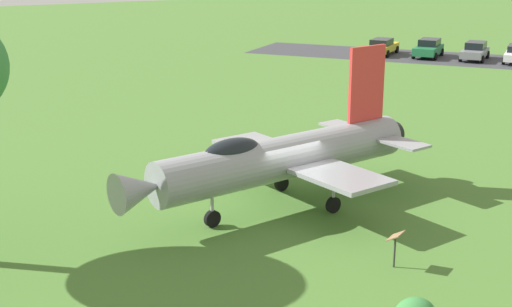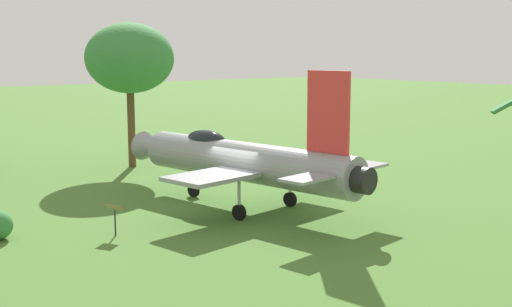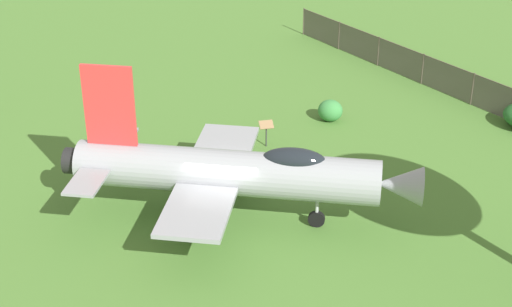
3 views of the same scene
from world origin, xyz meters
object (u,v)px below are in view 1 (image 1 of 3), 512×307
Objects in this scene: info_plaque at (395,241)px; parked_car_green at (429,48)px; display_jet at (278,158)px; parked_car_gray at (475,51)px; parked_car_yellow at (382,46)px.

parked_car_green reaches higher than info_plaque.
display_jet is 39.87m from parked_car_gray.
parked_car_green is 4.05m from parked_car_yellow.
parked_car_yellow is at bearing -37.95° from info_plaque.
display_jet is 11.08× the size of info_plaque.
parked_car_gray is at bearing -153.45° from display_jet.
parked_car_yellow is at bearing -85.68° from parked_car_gray.
parked_car_gray is 7.96m from parked_car_yellow.
parked_car_green reaches higher than parked_car_yellow.
parked_car_gray is at bearing -48.35° from info_plaque.
display_jet is at bearing 4.09° from parked_car_green.
parked_car_gray reaches higher than parked_car_yellow.
parked_car_yellow is at bearing -85.46° from parked_car_green.
parked_car_green is at bearing -84.24° from parked_car_yellow.
display_jet is 40.00m from parked_car_yellow.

